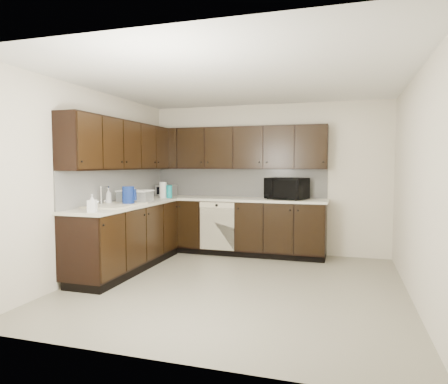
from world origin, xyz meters
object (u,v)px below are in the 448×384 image
object	(u,v)px
sink	(115,210)
toaster_oven	(166,190)
storage_bin	(135,197)
blue_pitcher	(128,196)
microwave	(286,189)

from	to	relation	value
sink	toaster_oven	distance (m)	1.77
storage_bin	blue_pitcher	bearing A→B (deg)	-78.61
toaster_oven	blue_pitcher	bearing A→B (deg)	-75.85
blue_pitcher	toaster_oven	bearing A→B (deg)	87.29
microwave	toaster_oven	distance (m)	2.13
microwave	toaster_oven	size ratio (longest dim) A/B	1.97
toaster_oven	storage_bin	size ratio (longest dim) A/B	0.71
sink	blue_pitcher	size ratio (longest dim) A/B	3.20
sink	storage_bin	size ratio (longest dim) A/B	1.85
sink	storage_bin	world-z (taller)	sink
microwave	blue_pitcher	xyz separation A→B (m)	(-1.96, -1.51, -0.04)
microwave	sink	bearing A→B (deg)	-120.87
sink	blue_pitcher	distance (m)	0.28
blue_pitcher	sink	bearing A→B (deg)	-125.02
microwave	storage_bin	distance (m)	2.36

